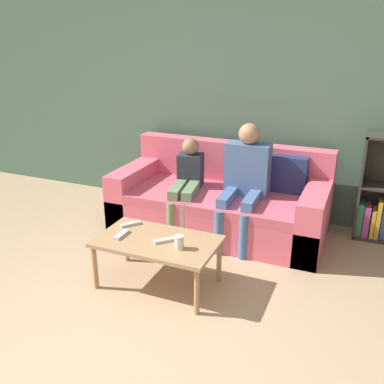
{
  "coord_description": "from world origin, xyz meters",
  "views": [
    {
      "loc": [
        1.28,
        -1.69,
        1.9
      ],
      "look_at": [
        -0.07,
        1.5,
        0.6
      ],
      "focal_mm": 40.0,
      "sensor_mm": 36.0,
      "label": 1
    }
  ],
  "objects_px": {
    "person_adult": "(245,175)",
    "tv_remote_0": "(165,240)",
    "couch": "(221,203)",
    "tv_remote_1": "(122,235)",
    "tv_remote_2": "(131,224)",
    "coffee_table": "(157,244)",
    "person_child": "(187,181)",
    "cup_near": "(179,242)"
  },
  "relations": [
    {
      "from": "person_adult",
      "to": "tv_remote_0",
      "type": "bearing_deg",
      "value": -107.27
    },
    {
      "from": "couch",
      "to": "tv_remote_1",
      "type": "relative_size",
      "value": 12.26
    },
    {
      "from": "couch",
      "to": "tv_remote_2",
      "type": "bearing_deg",
      "value": -112.86
    },
    {
      "from": "tv_remote_1",
      "to": "coffee_table",
      "type": "bearing_deg",
      "value": 9.47
    },
    {
      "from": "couch",
      "to": "person_adult",
      "type": "xyz_separation_m",
      "value": [
        0.26,
        -0.09,
        0.36
      ]
    },
    {
      "from": "person_child",
      "to": "tv_remote_1",
      "type": "bearing_deg",
      "value": -104.57
    },
    {
      "from": "couch",
      "to": "person_child",
      "type": "xyz_separation_m",
      "value": [
        -0.31,
        -0.14,
        0.25
      ]
    },
    {
      "from": "coffee_table",
      "to": "tv_remote_1",
      "type": "distance_m",
      "value": 0.3
    },
    {
      "from": "tv_remote_1",
      "to": "person_adult",
      "type": "bearing_deg",
      "value": 59.72
    },
    {
      "from": "tv_remote_0",
      "to": "tv_remote_2",
      "type": "height_order",
      "value": "same"
    },
    {
      "from": "couch",
      "to": "person_adult",
      "type": "height_order",
      "value": "person_adult"
    },
    {
      "from": "coffee_table",
      "to": "tv_remote_2",
      "type": "distance_m",
      "value": 0.36
    },
    {
      "from": "tv_remote_2",
      "to": "tv_remote_1",
      "type": "bearing_deg",
      "value": -40.55
    },
    {
      "from": "couch",
      "to": "tv_remote_2",
      "type": "relative_size",
      "value": 12.87
    },
    {
      "from": "coffee_table",
      "to": "tv_remote_2",
      "type": "height_order",
      "value": "tv_remote_2"
    },
    {
      "from": "tv_remote_1",
      "to": "tv_remote_2",
      "type": "distance_m",
      "value": 0.2
    },
    {
      "from": "cup_near",
      "to": "person_adult",
      "type": "bearing_deg",
      "value": 82.3
    },
    {
      "from": "coffee_table",
      "to": "person_child",
      "type": "bearing_deg",
      "value": 100.9
    },
    {
      "from": "coffee_table",
      "to": "tv_remote_0",
      "type": "height_order",
      "value": "tv_remote_0"
    },
    {
      "from": "couch",
      "to": "cup_near",
      "type": "relative_size",
      "value": 19.81
    },
    {
      "from": "person_child",
      "to": "coffee_table",
      "type": "bearing_deg",
      "value": -89.01
    },
    {
      "from": "coffee_table",
      "to": "tv_remote_1",
      "type": "xyz_separation_m",
      "value": [
        -0.29,
        -0.05,
        0.05
      ]
    },
    {
      "from": "coffee_table",
      "to": "person_child",
      "type": "relative_size",
      "value": 1.02
    },
    {
      "from": "couch",
      "to": "tv_remote_1",
      "type": "distance_m",
      "value": 1.3
    },
    {
      "from": "person_child",
      "to": "tv_remote_0",
      "type": "height_order",
      "value": "person_child"
    },
    {
      "from": "person_adult",
      "to": "coffee_table",
      "type": "bearing_deg",
      "value": -110.64
    },
    {
      "from": "person_adult",
      "to": "tv_remote_2",
      "type": "bearing_deg",
      "value": -128.21
    },
    {
      "from": "person_child",
      "to": "cup_near",
      "type": "bearing_deg",
      "value": -79.14
    },
    {
      "from": "cup_near",
      "to": "tv_remote_2",
      "type": "xyz_separation_m",
      "value": [
        -0.54,
        0.21,
        -0.04
      ]
    },
    {
      "from": "coffee_table",
      "to": "cup_near",
      "type": "bearing_deg",
      "value": -16.39
    },
    {
      "from": "person_adult",
      "to": "tv_remote_1",
      "type": "xyz_separation_m",
      "value": [
        -0.66,
        -1.14,
        -0.23
      ]
    },
    {
      "from": "person_child",
      "to": "tv_remote_1",
      "type": "xyz_separation_m",
      "value": [
        -0.09,
        -1.09,
        -0.11
      ]
    },
    {
      "from": "couch",
      "to": "tv_remote_0",
      "type": "xyz_separation_m",
      "value": [
        -0.04,
        -1.19,
        0.13
      ]
    },
    {
      "from": "tv_remote_0",
      "to": "tv_remote_1",
      "type": "xyz_separation_m",
      "value": [
        -0.36,
        -0.04,
        0.0
      ]
    },
    {
      "from": "coffee_table",
      "to": "tv_remote_1",
      "type": "bearing_deg",
      "value": -170.35
    },
    {
      "from": "cup_near",
      "to": "coffee_table",
      "type": "bearing_deg",
      "value": 163.61
    },
    {
      "from": "couch",
      "to": "tv_remote_0",
      "type": "relative_size",
      "value": 13.46
    },
    {
      "from": "person_adult",
      "to": "tv_remote_1",
      "type": "distance_m",
      "value": 1.34
    },
    {
      "from": "couch",
      "to": "tv_remote_2",
      "type": "distance_m",
      "value": 1.13
    },
    {
      "from": "tv_remote_0",
      "to": "tv_remote_1",
      "type": "distance_m",
      "value": 0.36
    },
    {
      "from": "person_adult",
      "to": "person_child",
      "type": "height_order",
      "value": "person_adult"
    },
    {
      "from": "cup_near",
      "to": "tv_remote_0",
      "type": "bearing_deg",
      "value": 158.2
    }
  ]
}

